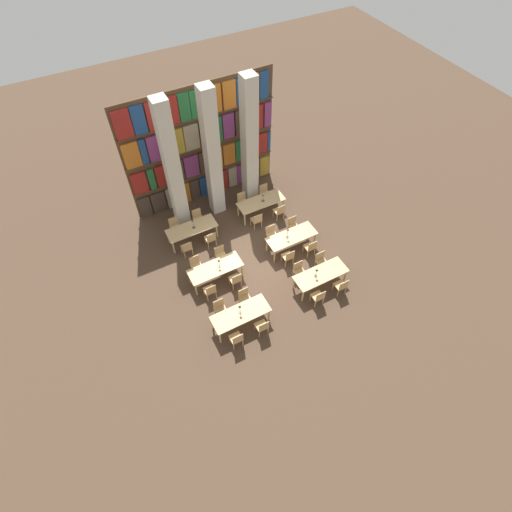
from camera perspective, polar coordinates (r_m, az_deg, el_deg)
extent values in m
plane|color=#4C3828|center=(16.62, -0.37, -0.88)|extent=(40.00, 40.00, 0.00)
cube|color=brown|center=(17.83, -7.77, 15.35)|extent=(6.76, 0.06, 5.50)
cube|color=brown|center=(19.56, -6.91, 8.90)|extent=(6.76, 0.35, 0.03)
cube|color=#47382D|center=(18.66, -15.58, 6.88)|extent=(0.52, 0.20, 1.09)
cube|color=#47382D|center=(18.72, -13.78, 7.57)|extent=(0.64, 0.20, 1.09)
cube|color=tan|center=(18.82, -11.81, 8.31)|extent=(0.59, 0.20, 1.09)
cube|color=orange|center=(18.92, -10.16, 8.93)|extent=(0.49, 0.20, 1.09)
cube|color=#47382D|center=(19.01, -8.79, 9.43)|extent=(0.42, 0.20, 1.09)
cube|color=navy|center=(19.11, -7.55, 9.88)|extent=(0.35, 0.20, 1.09)
cube|color=navy|center=(19.21, -6.40, 10.29)|extent=(0.38, 0.20, 1.09)
cube|color=maroon|center=(19.36, -4.91, 10.82)|extent=(0.56, 0.20, 1.09)
cube|color=tan|center=(19.52, -3.44, 11.33)|extent=(0.42, 0.20, 1.09)
cube|color=#84387A|center=(19.69, -1.97, 11.83)|extent=(0.63, 0.20, 1.09)
cube|color=tan|center=(19.91, -0.31, 12.38)|extent=(0.50, 0.20, 1.09)
cube|color=#B7932D|center=(20.11, 1.11, 12.85)|extent=(0.49, 0.20, 1.09)
cube|color=brown|center=(18.66, -7.31, 11.99)|extent=(6.76, 0.35, 0.03)
cube|color=maroon|center=(17.77, -16.34, 10.05)|extent=(0.63, 0.20, 1.07)
cube|color=#236B38|center=(17.83, -14.73, 10.66)|extent=(0.27, 0.20, 1.07)
cube|color=maroon|center=(17.89, -13.27, 11.20)|extent=(0.55, 0.20, 1.07)
cube|color=#47382D|center=(18.00, -11.35, 11.89)|extent=(0.65, 0.20, 1.07)
cube|color=#84387A|center=(18.14, -9.27, 12.63)|extent=(0.65, 0.20, 1.07)
cube|color=#47382D|center=(18.29, -7.43, 13.26)|extent=(0.47, 0.20, 1.07)
cube|color=orange|center=(18.44, -5.79, 13.81)|extent=(0.61, 0.20, 1.07)
cube|color=orange|center=(18.63, -3.94, 14.42)|extent=(0.58, 0.20, 1.07)
cube|color=#236B38|center=(18.83, -2.26, 14.95)|extent=(0.53, 0.20, 1.07)
cube|color=tan|center=(19.03, -0.64, 15.45)|extent=(0.47, 0.20, 1.07)
cube|color=maroon|center=(19.23, 0.82, 15.90)|extent=(0.49, 0.20, 1.07)
cube|color=navy|center=(19.37, 1.75, 16.17)|extent=(0.15, 0.20, 1.07)
cube|color=brown|center=(17.82, -7.77, 15.39)|extent=(6.76, 0.35, 0.03)
cube|color=orange|center=(16.90, -17.40, 13.64)|extent=(0.66, 0.20, 1.16)
cube|color=navy|center=(16.96, -15.84, 14.21)|extent=(0.26, 0.20, 1.16)
cube|color=#84387A|center=(17.03, -14.33, 14.75)|extent=(0.57, 0.20, 1.16)
cube|color=#84387A|center=(17.11, -12.67, 15.33)|extent=(0.37, 0.20, 1.16)
cube|color=#B7932D|center=(17.21, -11.17, 15.85)|extent=(0.49, 0.20, 1.16)
cube|color=tan|center=(17.34, -9.27, 16.48)|extent=(0.63, 0.20, 1.16)
cube|color=#236B38|center=(17.53, -7.05, 17.19)|extent=(0.63, 0.20, 1.16)
cube|color=#236B38|center=(17.68, -5.46, 17.68)|extent=(0.33, 0.20, 1.16)
cube|color=#84387A|center=(17.83, -4.04, 18.10)|extent=(0.52, 0.20, 1.16)
cube|color=#47382D|center=(18.05, -2.10, 18.66)|extent=(0.63, 0.20, 1.16)
cube|color=maroon|center=(18.30, -0.10, 19.22)|extent=(0.67, 0.20, 1.16)
cube|color=#84387A|center=(18.54, 1.59, 19.66)|extent=(0.34, 0.20, 1.16)
cube|color=brown|center=(17.05, -8.29, 19.10)|extent=(6.76, 0.35, 0.03)
cube|color=maroon|center=(16.14, -18.60, 17.45)|extent=(0.66, 0.20, 1.17)
cube|color=navy|center=(16.22, -16.49, 18.20)|extent=(0.50, 0.20, 1.17)
cube|color=maroon|center=(16.30, -14.57, 18.86)|extent=(0.49, 0.20, 1.17)
cube|color=maroon|center=(16.43, -12.32, 19.60)|extent=(0.69, 0.20, 1.17)
cube|color=#236B38|center=(16.57, -10.29, 20.23)|extent=(0.45, 0.20, 1.17)
cube|color=#236B38|center=(16.71, -8.46, 20.79)|extent=(0.59, 0.20, 1.17)
cube|color=orange|center=(16.91, -6.18, 21.44)|extent=(0.65, 0.20, 1.17)
cube|color=orange|center=(17.14, -3.93, 22.05)|extent=(0.57, 0.20, 1.17)
cube|color=navy|center=(17.36, -2.04, 22.53)|extent=(0.55, 0.20, 1.17)
cube|color=orange|center=(17.57, -0.35, 22.95)|extent=(0.42, 0.20, 1.17)
cube|color=navy|center=(17.76, 1.07, 23.28)|extent=(0.41, 0.20, 1.17)
cube|color=beige|center=(16.42, -11.85, 12.12)|extent=(0.58, 0.58, 6.00)
cube|color=beige|center=(16.81, -6.28, 14.04)|extent=(0.58, 0.58, 6.00)
cube|color=beige|center=(17.36, -0.94, 15.74)|extent=(0.58, 0.58, 6.00)
cube|color=tan|center=(14.42, -2.21, -8.24)|extent=(2.14, 0.82, 0.04)
cylinder|color=tan|center=(14.44, -5.15, -11.55)|extent=(0.07, 0.07, 0.70)
cylinder|color=tan|center=(14.83, 1.86, -8.38)|extent=(0.07, 0.07, 0.70)
cylinder|color=tan|center=(14.74, -6.23, -9.51)|extent=(0.07, 0.07, 0.70)
cylinder|color=tan|center=(15.12, 0.64, -6.48)|extent=(0.07, 0.07, 0.70)
cylinder|color=tan|center=(14.56, -3.80, -11.74)|extent=(0.04, 0.04, 0.40)
cylinder|color=tan|center=(14.62, -2.51, -11.16)|extent=(0.04, 0.04, 0.40)
cylinder|color=tan|center=(14.42, -3.20, -12.82)|extent=(0.04, 0.04, 0.40)
cylinder|color=tan|center=(14.48, -1.89, -12.23)|extent=(0.04, 0.04, 0.40)
cube|color=tan|center=(14.32, -2.89, -11.59)|extent=(0.42, 0.40, 0.04)
cube|color=tan|center=(14.03, -2.59, -11.77)|extent=(0.40, 0.03, 0.42)
cylinder|color=tan|center=(15.03, -4.08, -8.40)|extent=(0.04, 0.04, 0.40)
cylinder|color=tan|center=(14.97, -5.34, -8.94)|extent=(0.04, 0.04, 0.40)
cylinder|color=tan|center=(15.19, -4.64, -7.41)|extent=(0.04, 0.04, 0.40)
cylinder|color=tan|center=(15.13, -5.88, -7.94)|extent=(0.04, 0.04, 0.40)
cube|color=tan|center=(14.89, -5.04, -7.74)|extent=(0.42, 0.40, 0.04)
cube|color=tan|center=(14.78, -5.41, -6.74)|extent=(0.40, 0.03, 0.42)
cylinder|color=tan|center=(14.75, -0.16, -10.10)|extent=(0.04, 0.04, 0.40)
cylinder|color=tan|center=(14.83, 1.08, -9.52)|extent=(0.04, 0.04, 0.40)
cylinder|color=tan|center=(14.61, 0.47, -11.13)|extent=(0.04, 0.04, 0.40)
cylinder|color=tan|center=(14.69, 1.73, -10.54)|extent=(0.04, 0.04, 0.40)
cube|color=tan|center=(14.52, 0.79, -9.91)|extent=(0.42, 0.40, 0.04)
cube|color=tan|center=(14.24, 1.16, -10.05)|extent=(0.40, 0.03, 0.42)
cylinder|color=tan|center=(15.23, -0.58, -6.85)|extent=(0.04, 0.04, 0.40)
cylinder|color=tan|center=(15.15, -1.80, -7.39)|extent=(0.04, 0.04, 0.40)
cylinder|color=tan|center=(15.40, -1.17, -5.89)|extent=(0.04, 0.04, 0.40)
cylinder|color=tan|center=(15.32, -2.38, -6.42)|extent=(0.04, 0.04, 0.40)
cube|color=tan|center=(15.08, -1.50, -6.19)|extent=(0.42, 0.40, 0.04)
cube|color=tan|center=(14.98, -1.84, -5.20)|extent=(0.40, 0.03, 0.42)
cylinder|color=brown|center=(14.42, -2.29, -8.03)|extent=(0.14, 0.14, 0.01)
cylinder|color=brown|center=(14.26, -2.31, -7.66)|extent=(0.02, 0.02, 0.36)
cone|color=brown|center=(14.08, -2.34, -7.21)|extent=(0.11, 0.11, 0.07)
cube|color=tan|center=(15.56, 9.25, -2.56)|extent=(2.14, 0.82, 0.04)
cylinder|color=tan|center=(15.35, 6.70, -5.67)|extent=(0.07, 0.07, 0.70)
cylinder|color=tan|center=(16.16, 12.62, -2.79)|extent=(0.07, 0.07, 0.70)
cylinder|color=tan|center=(15.64, 5.42, -3.89)|extent=(0.07, 0.07, 0.70)
cylinder|color=tan|center=(16.43, 11.30, -1.16)|extent=(0.07, 0.07, 0.70)
cylinder|color=tan|center=(15.52, 7.76, -5.91)|extent=(0.04, 0.04, 0.40)
cylinder|color=tan|center=(15.66, 8.86, -5.37)|extent=(0.04, 0.04, 0.40)
cylinder|color=tan|center=(15.39, 8.44, -6.85)|extent=(0.04, 0.04, 0.40)
cylinder|color=tan|center=(15.52, 9.55, -6.29)|extent=(0.04, 0.04, 0.40)
cube|color=tan|center=(15.33, 8.75, -5.66)|extent=(0.42, 0.40, 0.04)
cube|color=tan|center=(15.07, 9.25, -5.70)|extent=(0.40, 0.03, 0.42)
cylinder|color=tan|center=(16.05, 7.06, -2.96)|extent=(0.04, 0.04, 0.40)
cylinder|color=tan|center=(15.91, 5.97, -3.47)|extent=(0.04, 0.04, 0.40)
cylinder|color=tan|center=(16.20, 6.42, -2.10)|extent=(0.04, 0.04, 0.40)
cylinder|color=tan|center=(16.07, 5.34, -2.59)|extent=(0.04, 0.04, 0.40)
cube|color=tan|center=(15.88, 6.27, -2.31)|extent=(0.42, 0.40, 0.04)
cube|color=tan|center=(15.78, 5.99, -1.34)|extent=(0.40, 0.03, 0.42)
cylinder|color=tan|center=(15.94, 10.92, -4.36)|extent=(0.04, 0.04, 0.40)
cylinder|color=tan|center=(16.09, 11.97, -3.84)|extent=(0.04, 0.04, 0.40)
cylinder|color=tan|center=(15.81, 11.62, -5.25)|extent=(0.04, 0.04, 0.40)
cylinder|color=tan|center=(15.96, 12.67, -4.72)|extent=(0.04, 0.04, 0.40)
cube|color=tan|center=(15.77, 11.93, -4.09)|extent=(0.42, 0.40, 0.04)
cube|color=tan|center=(15.51, 12.46, -4.11)|extent=(0.40, 0.03, 0.42)
cylinder|color=tan|center=(16.47, 10.14, -1.54)|extent=(0.04, 0.04, 0.40)
cylinder|color=tan|center=(16.32, 9.10, -2.02)|extent=(0.04, 0.04, 0.40)
cylinder|color=tan|center=(16.62, 9.48, -0.71)|extent=(0.04, 0.04, 0.40)
cylinder|color=tan|center=(16.47, 8.45, -1.18)|extent=(0.04, 0.04, 0.40)
cube|color=tan|center=(16.29, 9.40, -0.89)|extent=(0.42, 0.40, 0.04)
cube|color=tan|center=(16.20, 9.14, 0.06)|extent=(0.40, 0.03, 0.42)
cylinder|color=brown|center=(15.45, 8.52, -2.82)|extent=(0.14, 0.14, 0.01)
cylinder|color=brown|center=(15.30, 8.60, -2.43)|extent=(0.02, 0.02, 0.35)
cone|color=brown|center=(15.13, 8.69, -1.96)|extent=(0.11, 0.11, 0.07)
cube|color=tan|center=(15.61, -5.84, -1.72)|extent=(2.14, 0.82, 0.04)
cylinder|color=tan|center=(15.57, -8.55, -4.76)|extent=(0.07, 0.07, 0.70)
cylinder|color=tan|center=(15.94, -2.02, -2.02)|extent=(0.07, 0.07, 0.70)
cylinder|color=tan|center=(15.95, -9.45, -3.01)|extent=(0.07, 0.07, 0.70)
cylinder|color=tan|center=(16.31, -3.06, -0.38)|extent=(0.07, 0.07, 0.70)
cylinder|color=tan|center=(15.66, -7.43, -5.05)|extent=(0.04, 0.04, 0.40)
cylinder|color=tan|center=(15.72, -6.22, -4.55)|extent=(0.04, 0.04, 0.40)
cylinder|color=tan|center=(15.48, -6.93, -5.98)|extent=(0.04, 0.04, 0.40)
cylinder|color=tan|center=(15.54, -5.71, -5.47)|extent=(0.04, 0.04, 0.40)
cube|color=tan|center=(15.41, -6.65, -4.81)|extent=(0.42, 0.40, 0.04)
cube|color=tan|center=(15.12, -6.44, -4.85)|extent=(0.40, 0.03, 0.42)
cylinder|color=tan|center=(16.23, -7.55, -2.15)|extent=(0.04, 0.04, 0.40)
cylinder|color=tan|center=(16.17, -8.71, -2.63)|extent=(0.04, 0.04, 0.40)
cylinder|color=tan|center=(16.43, -8.01, -1.31)|extent=(0.04, 0.04, 0.40)
cylinder|color=tan|center=(16.37, -9.17, -1.77)|extent=(0.04, 0.04, 0.40)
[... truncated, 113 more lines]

